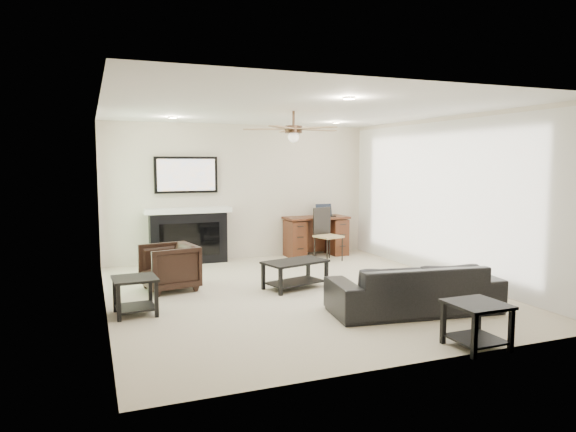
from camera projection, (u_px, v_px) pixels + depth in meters
name	position (u px, v px, depth m)	size (l,w,h in m)	color
room_shell	(307.00, 171.00, 7.12)	(5.50, 5.54, 2.52)	beige
sofa	(414.00, 288.00, 6.19)	(2.04, 0.80, 0.59)	black
armchair	(169.00, 267.00, 7.24)	(0.70, 0.72, 0.66)	black
coffee_table	(295.00, 274.00, 7.36)	(0.90, 0.50, 0.40)	black
end_table_near	(476.00, 325.00, 4.98)	(0.52, 0.52, 0.45)	black
end_table_left	(135.00, 296.00, 6.08)	(0.50, 0.50, 0.45)	black
fireplace_unit	(188.00, 210.00, 9.08)	(1.52, 0.34, 1.91)	black
desk	(316.00, 236.00, 9.91)	(1.22, 0.56, 0.76)	#442211
desk_chair	(328.00, 235.00, 9.39)	(0.42, 0.44, 0.97)	black
laptop	(326.00, 210.00, 9.92)	(0.33, 0.24, 0.23)	black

